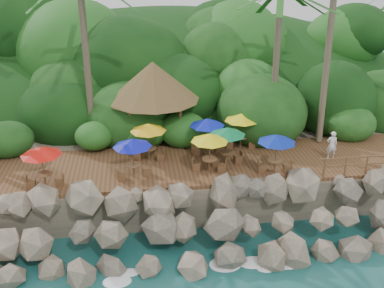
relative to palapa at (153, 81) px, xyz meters
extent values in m
plane|color=#19514F|center=(1.74, -9.73, -5.79)|extent=(140.00, 140.00, 0.00)
cube|color=gray|center=(1.74, 6.27, -4.74)|extent=(32.00, 25.20, 2.10)
ellipsoid|color=#143811|center=(1.74, 13.77, -5.79)|extent=(44.80, 28.00, 15.40)
cube|color=brown|center=(1.74, -3.73, -3.59)|extent=(26.00, 5.00, 0.20)
ellipsoid|color=white|center=(-4.26, -9.43, -5.76)|extent=(1.20, 0.80, 0.06)
ellipsoid|color=white|center=(-1.26, -9.43, -5.76)|extent=(1.20, 0.80, 0.06)
ellipsoid|color=white|center=(1.74, -9.43, -5.76)|extent=(1.20, 0.80, 0.06)
ellipsoid|color=white|center=(4.74, -9.43, -5.76)|extent=(1.20, 0.80, 0.06)
ellipsoid|color=white|center=(7.74, -9.43, -5.76)|extent=(1.20, 0.80, 0.06)
cylinder|color=brown|center=(-3.55, -0.18, 1.25)|extent=(0.52, 1.06, 9.48)
cylinder|color=brown|center=(6.87, -0.85, 0.74)|extent=(0.68, 0.92, 8.48)
cylinder|color=brown|center=(9.62, -1.34, 1.71)|extent=(0.75, 1.51, 10.39)
cylinder|color=brown|center=(-1.40, -1.40, -2.29)|extent=(0.16, 0.16, 2.40)
cylinder|color=brown|center=(1.40, -1.40, -2.29)|extent=(0.16, 0.16, 2.40)
cylinder|color=brown|center=(-1.40, 1.40, -2.29)|extent=(0.16, 0.16, 2.40)
cylinder|color=brown|center=(1.40, 1.40, -2.29)|extent=(0.16, 0.16, 2.40)
cone|color=brown|center=(0.00, 0.00, 0.01)|extent=(5.31, 5.31, 2.20)
cylinder|color=brown|center=(3.50, -4.07, -3.16)|extent=(0.07, 0.07, 0.67)
cylinder|color=brown|center=(3.50, -4.07, -2.81)|extent=(0.76, 0.76, 0.05)
cylinder|color=brown|center=(3.50, -4.07, -2.49)|extent=(0.05, 0.05, 2.00)
cone|color=#0C6D3B|center=(3.50, -4.07, -1.63)|extent=(1.90, 1.90, 0.41)
cube|color=brown|center=(2.88, -4.17, -3.28)|extent=(0.43, 0.43, 0.42)
cube|color=brown|center=(4.13, -3.98, -3.28)|extent=(0.43, 0.43, 0.42)
cylinder|color=brown|center=(-1.30, -4.92, -3.16)|extent=(0.07, 0.07, 0.67)
cylinder|color=brown|center=(-1.30, -4.92, -2.81)|extent=(0.76, 0.76, 0.05)
cylinder|color=brown|center=(-1.30, -4.92, -2.49)|extent=(0.05, 0.05, 2.00)
cone|color=#0D13AF|center=(-1.30, -4.92, -1.63)|extent=(1.90, 1.90, 0.41)
cube|color=brown|center=(-1.92, -5.07, -3.28)|extent=(0.46, 0.46, 0.42)
cube|color=brown|center=(-0.68, -4.76, -3.28)|extent=(0.46, 0.46, 0.42)
cylinder|color=brown|center=(4.71, -2.13, -3.16)|extent=(0.07, 0.07, 0.67)
cylinder|color=brown|center=(4.71, -2.13, -2.81)|extent=(0.76, 0.76, 0.05)
cylinder|color=brown|center=(4.71, -2.13, -2.49)|extent=(0.05, 0.05, 2.00)
cone|color=yellow|center=(4.71, -2.13, -1.63)|extent=(1.90, 1.90, 0.41)
cube|color=brown|center=(4.08, -2.08, -3.28)|extent=(0.41, 0.41, 0.42)
cube|color=brown|center=(5.34, -2.18, -3.28)|extent=(0.41, 0.41, 0.42)
cylinder|color=brown|center=(2.71, -2.67, -3.16)|extent=(0.07, 0.07, 0.67)
cylinder|color=brown|center=(2.71, -2.67, -2.81)|extent=(0.76, 0.76, 0.05)
cylinder|color=brown|center=(2.71, -2.67, -2.49)|extent=(0.05, 0.05, 2.00)
cone|color=#0D1AAD|center=(2.71, -2.67, -1.63)|extent=(1.90, 1.90, 0.41)
cube|color=brown|center=(2.08, -2.74, -3.28)|extent=(0.43, 0.43, 0.42)
cube|color=brown|center=(3.34, -2.59, -3.28)|extent=(0.43, 0.43, 0.42)
cylinder|color=brown|center=(2.49, -4.76, -3.16)|extent=(0.07, 0.07, 0.67)
cylinder|color=brown|center=(2.49, -4.76, -2.81)|extent=(0.76, 0.76, 0.05)
cylinder|color=brown|center=(2.49, -4.76, -2.49)|extent=(0.05, 0.05, 2.00)
cone|color=yellow|center=(2.49, -4.76, -1.63)|extent=(1.90, 1.90, 0.41)
cube|color=brown|center=(1.88, -4.59, -3.28)|extent=(0.47, 0.47, 0.42)
cube|color=brown|center=(3.10, -4.93, -3.28)|extent=(0.47, 0.47, 0.42)
cylinder|color=brown|center=(5.72, -5.33, -3.16)|extent=(0.07, 0.07, 0.67)
cylinder|color=brown|center=(5.72, -5.33, -2.81)|extent=(0.76, 0.76, 0.05)
cylinder|color=brown|center=(5.72, -5.33, -2.49)|extent=(0.05, 0.05, 2.00)
cone|color=#0C239E|center=(5.72, -5.33, -1.63)|extent=(1.90, 1.90, 0.41)
cube|color=brown|center=(5.09, -5.24, -3.28)|extent=(0.43, 0.43, 0.42)
cube|color=brown|center=(6.35, -5.41, -3.28)|extent=(0.43, 0.43, 0.42)
cylinder|color=brown|center=(-5.47, -5.33, -3.16)|extent=(0.07, 0.07, 0.67)
cylinder|color=brown|center=(-5.47, -5.33, -2.81)|extent=(0.76, 0.76, 0.05)
cylinder|color=brown|center=(-5.47, -5.33, -2.49)|extent=(0.05, 0.05, 2.00)
cone|color=red|center=(-5.47, -5.33, -1.63)|extent=(1.90, 1.90, 0.41)
cube|color=brown|center=(-6.10, -5.40, -3.28)|extent=(0.42, 0.42, 0.42)
cube|color=brown|center=(-4.84, -5.26, -3.28)|extent=(0.42, 0.42, 0.42)
cylinder|color=brown|center=(-0.46, -3.01, -3.16)|extent=(0.07, 0.07, 0.67)
cylinder|color=brown|center=(-0.46, -3.01, -2.81)|extent=(0.76, 0.76, 0.05)
cylinder|color=brown|center=(-0.46, -3.01, -2.49)|extent=(0.05, 0.05, 2.00)
cone|color=gold|center=(-0.46, -3.01, -1.63)|extent=(1.90, 1.90, 0.41)
cube|color=brown|center=(-1.08, -2.86, -3.28)|extent=(0.46, 0.46, 0.42)
cube|color=brown|center=(0.16, -3.15, -3.28)|extent=(0.46, 0.46, 0.42)
cylinder|color=brown|center=(7.99, -6.08, -2.99)|extent=(0.10, 0.10, 1.00)
cylinder|color=brown|center=(9.09, -6.08, -2.99)|extent=(0.10, 0.10, 1.00)
cylinder|color=brown|center=(10.19, -6.08, -2.99)|extent=(0.10, 0.10, 1.00)
imported|color=silver|center=(9.19, -4.12, -2.71)|extent=(0.62, 0.46, 1.56)
camera|label=1|loc=(-1.05, -24.76, 6.85)|focal=41.94mm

